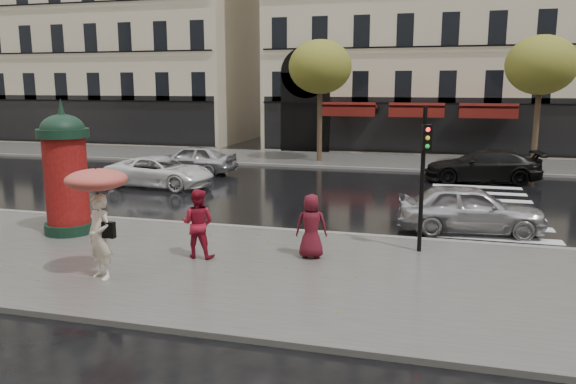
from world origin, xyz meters
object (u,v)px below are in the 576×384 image
(woman_red, at_px, (198,223))
(morris_column, at_px, (66,170))
(woman_umbrella, at_px, (98,205))
(car_silver, at_px, (470,209))
(car_white, at_px, (160,172))
(man_burgundy, at_px, (311,226))
(traffic_light, at_px, (424,166))
(car_black, at_px, (482,166))
(car_far_silver, at_px, (193,159))

(woman_red, height_order, morris_column, morris_column)
(woman_umbrella, relative_size, car_silver, 0.59)
(morris_column, relative_size, car_white, 0.82)
(woman_red, height_order, car_white, woman_red)
(man_burgundy, bearing_deg, traffic_light, -165.85)
(car_silver, distance_m, car_white, 13.05)
(man_burgundy, height_order, traffic_light, traffic_light)
(car_black, bearing_deg, car_silver, -12.24)
(man_burgundy, distance_m, car_silver, 5.52)
(man_burgundy, relative_size, traffic_light, 0.43)
(car_white, bearing_deg, car_far_silver, 6.43)
(car_silver, relative_size, car_white, 0.90)
(car_white, bearing_deg, morris_column, -166.44)
(woman_umbrella, height_order, car_white, woman_umbrella)
(man_burgundy, height_order, car_far_silver, man_burgundy)
(woman_red, relative_size, morris_column, 0.45)
(woman_red, xyz_separation_m, car_black, (7.45, 13.87, -0.24))
(woman_umbrella, bearing_deg, car_black, 60.76)
(woman_red, relative_size, car_white, 0.37)
(car_black, bearing_deg, car_far_silver, -91.39)
(woman_red, bearing_deg, car_silver, -145.66)
(morris_column, distance_m, car_far_silver, 11.66)
(car_far_silver, bearing_deg, traffic_light, 46.79)
(woman_umbrella, height_order, traffic_light, traffic_light)
(car_silver, distance_m, car_black, 9.28)
(car_far_silver, bearing_deg, car_black, 96.09)
(woman_red, distance_m, traffic_light, 5.68)
(traffic_light, bearing_deg, car_silver, 65.05)
(woman_umbrella, bearing_deg, car_silver, 39.77)
(woman_umbrella, bearing_deg, car_far_silver, 107.15)
(morris_column, bearing_deg, car_white, 99.30)
(woman_red, distance_m, car_black, 15.75)
(woman_umbrella, distance_m, morris_column, 4.41)
(woman_umbrella, relative_size, woman_red, 1.47)
(man_burgundy, height_order, morris_column, morris_column)
(woman_umbrella, xyz_separation_m, woman_red, (1.40, 1.94, -0.79))
(morris_column, bearing_deg, car_far_silver, 97.06)
(man_burgundy, relative_size, morris_column, 0.41)
(car_white, bearing_deg, man_burgundy, -130.47)
(morris_column, xyz_separation_m, traffic_light, (9.70, 0.65, 0.38))
(traffic_light, xyz_separation_m, car_far_silver, (-11.12, 10.86, -1.59))
(woman_red, xyz_separation_m, morris_column, (-4.50, 1.19, 0.96))
(man_burgundy, relative_size, car_white, 0.34)
(woman_umbrella, distance_m, traffic_light, 7.63)
(man_burgundy, height_order, car_white, man_burgundy)
(car_black, bearing_deg, man_burgundy, -26.36)
(morris_column, relative_size, car_far_silver, 0.90)
(woman_umbrella, distance_m, woman_red, 2.52)
(traffic_light, height_order, car_black, traffic_light)
(morris_column, bearing_deg, car_silver, 17.37)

